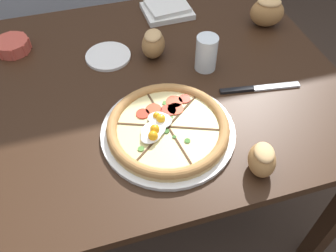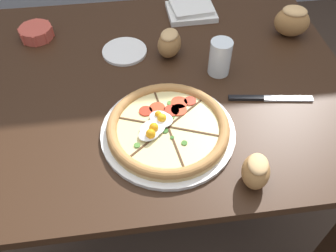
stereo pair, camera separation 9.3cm
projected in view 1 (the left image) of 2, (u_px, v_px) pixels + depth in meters
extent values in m
plane|color=#3D2D23|center=(158.00, 200.00, 1.66)|extent=(12.00, 12.00, 0.00)
cube|color=#331E11|center=(153.00, 83.00, 1.11)|extent=(1.15, 0.96, 0.03)
cube|color=#331E11|center=(336.00, 216.00, 1.22)|extent=(0.06, 0.06, 0.72)
cube|color=#331E11|center=(16.00, 106.00, 1.56)|extent=(0.06, 0.06, 0.72)
cube|color=#331E11|center=(236.00, 63.00, 1.76)|extent=(0.06, 0.06, 0.72)
cylinder|color=white|center=(168.00, 132.00, 0.95)|extent=(0.36, 0.36, 0.01)
cylinder|color=tan|center=(168.00, 129.00, 0.94)|extent=(0.33, 0.33, 0.01)
cylinder|color=#E0CC84|center=(168.00, 127.00, 0.94)|extent=(0.28, 0.28, 0.00)
torus|color=#B27A42|center=(168.00, 127.00, 0.94)|extent=(0.33, 0.33, 0.03)
cube|color=#472D19|center=(157.00, 109.00, 0.98)|extent=(0.03, 0.14, 0.00)
cube|color=#472D19|center=(142.00, 125.00, 0.94)|extent=(0.13, 0.06, 0.00)
cube|color=#472D19|center=(152.00, 144.00, 0.90)|extent=(0.11, 0.09, 0.00)
cube|color=#472D19|center=(180.00, 146.00, 0.89)|extent=(0.03, 0.14, 0.00)
cube|color=#472D19|center=(195.00, 128.00, 0.93)|extent=(0.13, 0.06, 0.00)
cube|color=#472D19|center=(183.00, 111.00, 0.97)|extent=(0.11, 0.09, 0.00)
cylinder|color=red|center=(168.00, 111.00, 0.97)|extent=(0.04, 0.04, 0.00)
cylinder|color=red|center=(143.00, 114.00, 0.96)|extent=(0.04, 0.04, 0.00)
cylinder|color=red|center=(175.00, 109.00, 0.98)|extent=(0.04, 0.04, 0.00)
cylinder|color=red|center=(154.00, 110.00, 0.97)|extent=(0.04, 0.04, 0.00)
cylinder|color=red|center=(174.00, 102.00, 0.99)|extent=(0.05, 0.05, 0.00)
cylinder|color=red|center=(185.00, 99.00, 1.00)|extent=(0.03, 0.03, 0.00)
ellipsoid|color=white|center=(153.00, 130.00, 0.92)|extent=(0.09, 0.08, 0.01)
sphere|color=orange|center=(155.00, 129.00, 0.91)|extent=(0.02, 0.02, 0.02)
ellipsoid|color=white|center=(161.00, 121.00, 0.94)|extent=(0.07, 0.07, 0.01)
sphere|color=#F4AD1E|center=(161.00, 119.00, 0.93)|extent=(0.02, 0.02, 0.02)
ellipsoid|color=white|center=(151.00, 135.00, 0.91)|extent=(0.08, 0.07, 0.01)
sphere|color=orange|center=(153.00, 136.00, 0.90)|extent=(0.03, 0.03, 0.03)
ellipsoid|color=white|center=(158.00, 118.00, 0.95)|extent=(0.07, 0.06, 0.01)
sphere|color=orange|center=(156.00, 116.00, 0.94)|extent=(0.02, 0.02, 0.02)
cylinder|color=#477A2D|center=(169.00, 117.00, 0.96)|extent=(0.01, 0.01, 0.00)
cylinder|color=#2D5B1E|center=(174.00, 137.00, 0.91)|extent=(0.01, 0.01, 0.00)
cylinder|color=#477A2D|center=(141.00, 149.00, 0.89)|extent=(0.02, 0.02, 0.00)
cylinder|color=#477A2D|center=(166.00, 103.00, 0.99)|extent=(0.02, 0.02, 0.00)
cylinder|color=#386B23|center=(187.00, 141.00, 0.90)|extent=(0.02, 0.02, 0.00)
cylinder|color=#477A2D|center=(140.00, 115.00, 0.96)|extent=(0.01, 0.01, 0.00)
cylinder|color=#2D5B1E|center=(172.00, 114.00, 0.96)|extent=(0.02, 0.02, 0.00)
cylinder|color=#2D5B1E|center=(166.00, 131.00, 0.92)|extent=(0.02, 0.02, 0.00)
cylinder|color=#C64C3D|center=(12.00, 46.00, 1.18)|extent=(0.11, 0.11, 0.04)
cylinder|color=gold|center=(12.00, 44.00, 1.17)|extent=(0.09, 0.09, 0.02)
cylinder|color=#C64C3D|center=(29.00, 43.00, 1.19)|extent=(0.01, 0.01, 0.04)
cylinder|color=#C64C3D|center=(24.00, 37.00, 1.21)|extent=(0.01, 0.01, 0.04)
cylinder|color=#C64C3D|center=(12.00, 36.00, 1.21)|extent=(0.01, 0.01, 0.04)
cylinder|color=#C64C3D|center=(0.00, 41.00, 1.19)|extent=(0.01, 0.01, 0.04)
cylinder|color=#C64C3D|center=(0.00, 55.00, 1.15)|extent=(0.01, 0.01, 0.04)
cylinder|color=#C64C3D|center=(13.00, 56.00, 1.14)|extent=(0.01, 0.01, 0.04)
cylinder|color=#C64C3D|center=(25.00, 50.00, 1.16)|extent=(0.01, 0.01, 0.04)
cube|color=silver|center=(167.00, 11.00, 1.34)|extent=(0.18, 0.15, 0.02)
cube|color=silver|center=(167.00, 6.00, 1.32)|extent=(0.16, 0.14, 0.02)
ellipsoid|color=#A3703D|center=(267.00, 13.00, 1.25)|extent=(0.14, 0.12, 0.10)
ellipsoid|color=tan|center=(269.00, 2.00, 1.22)|extent=(0.10, 0.09, 0.03)
ellipsoid|color=#A3703D|center=(262.00, 160.00, 0.85)|extent=(0.09, 0.10, 0.07)
ellipsoid|color=tan|center=(264.00, 152.00, 0.83)|extent=(0.06, 0.07, 0.02)
ellipsoid|color=olive|center=(153.00, 45.00, 1.15)|extent=(0.11, 0.12, 0.08)
ellipsoid|color=tan|center=(153.00, 36.00, 1.12)|extent=(0.08, 0.09, 0.02)
cube|color=silver|center=(276.00, 86.00, 1.07)|extent=(0.14, 0.04, 0.01)
cube|color=black|center=(237.00, 90.00, 1.06)|extent=(0.10, 0.03, 0.01)
cylinder|color=white|center=(206.00, 53.00, 1.09)|extent=(0.07, 0.07, 0.11)
cylinder|color=silver|center=(206.00, 59.00, 1.11)|extent=(0.06, 0.06, 0.06)
cylinder|color=white|center=(108.00, 56.00, 1.17)|extent=(0.15, 0.15, 0.01)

